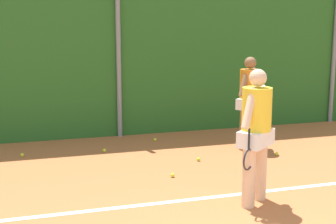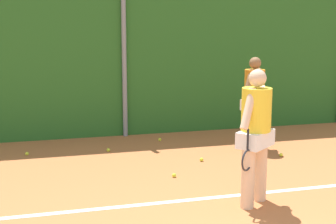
% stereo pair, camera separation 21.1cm
% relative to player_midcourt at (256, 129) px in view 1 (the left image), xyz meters
% --- Properties ---
extents(ground_plane, '(28.05, 28.05, 0.00)m').
position_rel_player_midcourt_xyz_m(ground_plane, '(-0.99, -0.44, -1.02)').
color(ground_plane, '#B76638').
extents(hedge_fence_backdrop, '(18.23, 0.25, 3.49)m').
position_rel_player_midcourt_xyz_m(hedge_fence_backdrop, '(-0.99, 4.50, 0.72)').
color(hedge_fence_backdrop, '#286023').
rests_on(hedge_fence_backdrop, ground_plane).
extents(fence_post_center, '(0.10, 0.10, 3.83)m').
position_rel_player_midcourt_xyz_m(fence_post_center, '(-0.99, 4.33, 0.89)').
color(fence_post_center, gray).
rests_on(fence_post_center, ground_plane).
extents(fence_post_right, '(0.10, 0.10, 3.83)m').
position_rel_player_midcourt_xyz_m(fence_post_right, '(4.27, 4.33, 0.89)').
color(fence_post_right, gray).
rests_on(fence_post_right, ground_plane).
extents(court_baseline_paint, '(13.33, 0.10, 0.01)m').
position_rel_player_midcourt_xyz_m(court_baseline_paint, '(-0.99, 0.34, -1.02)').
color(court_baseline_paint, white).
rests_on(court_baseline_paint, ground_plane).
extents(player_midcourt, '(0.65, 0.61, 1.83)m').
position_rel_player_midcourt_xyz_m(player_midcourt, '(0.00, 0.00, 0.00)').
color(player_midcourt, beige).
rests_on(player_midcourt, ground_plane).
extents(player_backcourt_far, '(0.63, 0.55, 1.78)m').
position_rel_player_midcourt_xyz_m(player_backcourt_far, '(1.21, 2.65, -0.02)').
color(player_backcourt_far, '#8C603D').
rests_on(player_backcourt_far, ground_plane).
extents(tennis_ball_0, '(0.07, 0.07, 0.07)m').
position_rel_player_midcourt_xyz_m(tennis_ball_0, '(-0.39, 3.69, -0.99)').
color(tennis_ball_0, '#CCDB33').
rests_on(tennis_ball_0, ground_plane).
extents(tennis_ball_1, '(0.07, 0.07, 0.07)m').
position_rel_player_midcourt_xyz_m(tennis_ball_1, '(-0.73, 1.36, -0.99)').
color(tennis_ball_1, '#CCDB33').
rests_on(tennis_ball_1, ground_plane).
extents(tennis_ball_2, '(0.07, 0.07, 0.07)m').
position_rel_player_midcourt_xyz_m(tennis_ball_2, '(1.48, 1.99, -0.99)').
color(tennis_ball_2, '#CCDB33').
rests_on(tennis_ball_2, ground_plane).
extents(tennis_ball_3, '(0.07, 0.07, 0.07)m').
position_rel_player_midcourt_xyz_m(tennis_ball_3, '(-3.02, 3.27, -0.99)').
color(tennis_ball_3, '#CCDB33').
rests_on(tennis_ball_3, ground_plane).
extents(tennis_ball_6, '(0.07, 0.07, 0.07)m').
position_rel_player_midcourt_xyz_m(tennis_ball_6, '(-1.53, 3.15, -0.99)').
color(tennis_ball_6, '#CCDB33').
rests_on(tennis_ball_6, ground_plane).
extents(tennis_ball_8, '(0.07, 0.07, 0.07)m').
position_rel_player_midcourt_xyz_m(tennis_ball_8, '(-0.03, 2.08, -0.99)').
color(tennis_ball_8, '#CCDB33').
rests_on(tennis_ball_8, ground_plane).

